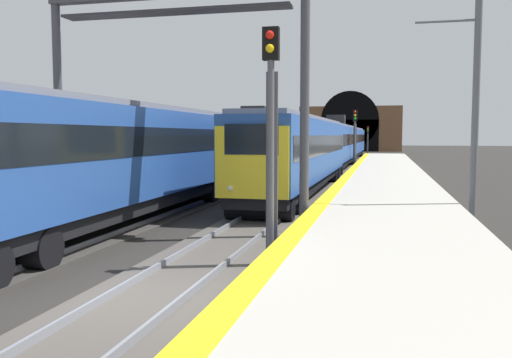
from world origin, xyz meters
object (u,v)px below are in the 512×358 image
object	(u,v)px
train_main_approaching	(336,144)
catenary_mast_near	(474,116)
railway_signal_near	(271,130)
overhead_signal_gantry	(174,50)
train_adjacent_platform	(254,146)
railway_signal_far	(368,137)
railway_signal_mid	(355,134)

from	to	relation	value
train_main_approaching	catenary_mast_near	xyz separation A→B (m)	(-31.37, -7.03, 1.43)
train_main_approaching	railway_signal_near	distance (m)	37.21
overhead_signal_gantry	train_adjacent_platform	bearing A→B (deg)	6.35
train_adjacent_platform	railway_signal_near	distance (m)	24.73
train_main_approaching	railway_signal_near	xyz separation A→B (m)	(-37.16, -1.71, 0.95)
railway_signal_near	overhead_signal_gantry	bearing A→B (deg)	-134.46
overhead_signal_gantry	catenary_mast_near	size ratio (longest dim) A/B	1.18
train_adjacent_platform	train_main_approaching	bearing A→B (deg)	-19.03
railway_signal_far	catenary_mast_near	size ratio (longest dim) A/B	0.63
railway_signal_near	overhead_signal_gantry	xyz separation A→B (m)	(3.87, 3.95, 2.56)
train_adjacent_platform	catenary_mast_near	bearing A→B (deg)	-148.04
railway_signal_mid	railway_signal_near	bearing A→B (deg)	0.00
railway_signal_near	railway_signal_mid	bearing A→B (deg)	-180.00
railway_signal_far	overhead_signal_gantry	bearing A→B (deg)	-3.08
train_adjacent_platform	railway_signal_far	bearing A→B (deg)	-6.99
train_adjacent_platform	catenary_mast_near	world-z (taller)	catenary_mast_near
railway_signal_mid	catenary_mast_near	size ratio (longest dim) A/B	0.74
railway_signal_near	railway_signal_far	distance (m)	77.31
catenary_mast_near	railway_signal_far	bearing A→B (deg)	4.25
train_main_approaching	railway_signal_mid	xyz separation A→B (m)	(0.11, -1.71, 0.96)
railway_signal_near	railway_signal_mid	xyz separation A→B (m)	(37.28, 0.00, 0.01)
train_main_approaching	railway_signal_mid	distance (m)	1.97
train_main_approaching	overhead_signal_gantry	xyz separation A→B (m)	(-33.29, 2.23, 3.51)
train_adjacent_platform	railway_signal_near	world-z (taller)	railway_signal_near
railway_signal_far	catenary_mast_near	bearing A→B (deg)	4.25
railway_signal_near	catenary_mast_near	distance (m)	7.87
railway_signal_near	railway_signal_mid	world-z (taller)	railway_signal_near
railway_signal_far	catenary_mast_near	xyz separation A→B (m)	(-71.52, -5.31, 0.94)
train_main_approaching	train_adjacent_platform	bearing A→B (deg)	-18.12
train_main_approaching	overhead_signal_gantry	world-z (taller)	overhead_signal_gantry
railway_signal_mid	catenary_mast_near	world-z (taller)	catenary_mast_near
catenary_mast_near	railway_signal_near	bearing A→B (deg)	137.44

